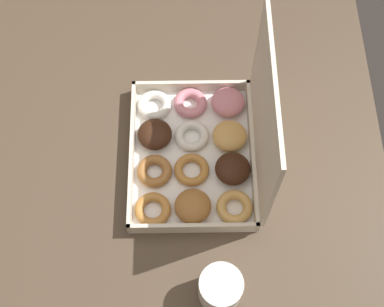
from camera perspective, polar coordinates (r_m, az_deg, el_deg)
The scene contains 4 objects.
ground_plane at distance 1.91m, azimuth -2.14°, elevation -9.04°, with size 8.00×8.00×0.00m, color #2D2826.
dining_table at distance 1.28m, azimuth -3.15°, elevation -0.52°, with size 1.11×0.99×0.77m.
donut_box at distance 1.12m, azimuth 1.75°, elevation 0.82°, with size 0.35×0.28×0.32m.
coffee_mug at distance 1.04m, azimuth 3.05°, elevation -14.18°, with size 0.08×0.08×0.09m.
Camera 1 is at (0.54, 0.06, 1.83)m, focal length 50.00 mm.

